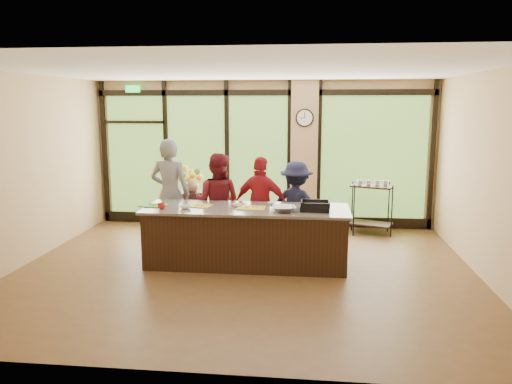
% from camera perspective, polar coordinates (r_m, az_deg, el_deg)
% --- Properties ---
extents(floor, '(7.00, 7.00, 0.00)m').
position_cam_1_polar(floor, '(7.76, -1.37, -8.93)').
color(floor, brown).
rests_on(floor, ground).
extents(ceiling, '(7.00, 7.00, 0.00)m').
position_cam_1_polar(ceiling, '(7.36, -1.47, 13.77)').
color(ceiling, white).
rests_on(ceiling, back_wall).
extents(back_wall, '(7.00, 0.00, 7.00)m').
position_cam_1_polar(back_wall, '(10.37, 0.81, 4.36)').
color(back_wall, tan).
rests_on(back_wall, floor).
extents(left_wall, '(0.00, 6.00, 6.00)m').
position_cam_1_polar(left_wall, '(8.60, -25.21, 2.26)').
color(left_wall, tan).
rests_on(left_wall, floor).
extents(right_wall, '(0.00, 6.00, 6.00)m').
position_cam_1_polar(right_wall, '(7.76, 25.14, 1.53)').
color(right_wall, tan).
rests_on(right_wall, floor).
extents(window_wall, '(6.90, 0.12, 3.00)m').
position_cam_1_polar(window_wall, '(10.32, 1.68, 3.74)').
color(window_wall, tan).
rests_on(window_wall, floor).
extents(island_base, '(3.10, 1.00, 0.88)m').
position_cam_1_polar(island_base, '(7.91, -1.09, -5.22)').
color(island_base, black).
rests_on(island_base, floor).
extents(countertop, '(3.20, 1.10, 0.04)m').
position_cam_1_polar(countertop, '(7.80, -1.10, -1.95)').
color(countertop, slate).
rests_on(countertop, island_base).
extents(wall_clock, '(0.36, 0.04, 0.36)m').
position_cam_1_polar(wall_clock, '(10.14, 5.58, 8.44)').
color(wall_clock, black).
rests_on(wall_clock, window_wall).
extents(cook_left, '(0.75, 0.53, 1.94)m').
position_cam_1_polar(cook_left, '(8.86, -9.78, -0.20)').
color(cook_left, slate).
rests_on(cook_left, floor).
extents(cook_midleft, '(0.92, 0.77, 1.70)m').
position_cam_1_polar(cook_midleft, '(8.66, -4.43, -1.13)').
color(cook_midleft, maroon).
rests_on(cook_midleft, floor).
extents(cook_midright, '(1.04, 0.63, 1.65)m').
position_cam_1_polar(cook_midright, '(8.48, 0.60, -1.49)').
color(cook_midright, maroon).
rests_on(cook_midright, floor).
extents(cook_right, '(1.11, 0.79, 1.56)m').
position_cam_1_polar(cook_right, '(8.62, 4.59, -1.66)').
color(cook_right, '#161832').
rests_on(cook_right, floor).
extents(roasting_pan, '(0.46, 0.37, 0.08)m').
position_cam_1_polar(roasting_pan, '(7.63, 6.79, -1.84)').
color(roasting_pan, black).
rests_on(roasting_pan, countertop).
extents(mixing_bowl, '(0.43, 0.43, 0.09)m').
position_cam_1_polar(mixing_bowl, '(7.51, 3.23, -1.95)').
color(mixing_bowl, silver).
rests_on(mixing_bowl, countertop).
extents(cutting_board_left, '(0.44, 0.35, 0.01)m').
position_cam_1_polar(cutting_board_left, '(8.12, -11.66, -1.50)').
color(cutting_board_left, green).
rests_on(cutting_board_left, countertop).
extents(cutting_board_center, '(0.43, 0.36, 0.01)m').
position_cam_1_polar(cutting_board_center, '(7.98, -6.53, -1.57)').
color(cutting_board_center, gold).
rests_on(cutting_board_center, countertop).
extents(cutting_board_right, '(0.44, 0.33, 0.01)m').
position_cam_1_polar(cutting_board_right, '(7.76, -0.57, -1.82)').
color(cutting_board_right, gold).
rests_on(cutting_board_right, countertop).
extents(prep_bowl_near, '(0.21, 0.21, 0.05)m').
position_cam_1_polar(prep_bowl_near, '(7.80, -8.07, -1.71)').
color(prep_bowl_near, white).
rests_on(prep_bowl_near, countertop).
extents(prep_bowl_mid, '(0.20, 0.20, 0.05)m').
position_cam_1_polar(prep_bowl_mid, '(7.89, -2.15, -1.51)').
color(prep_bowl_mid, white).
rests_on(prep_bowl_mid, countertop).
extents(prep_bowl_far, '(0.16, 0.16, 0.03)m').
position_cam_1_polar(prep_bowl_far, '(8.08, 1.83, -1.30)').
color(prep_bowl_far, white).
rests_on(prep_bowl_far, countertop).
extents(red_ramekin, '(0.14, 0.14, 0.09)m').
position_cam_1_polar(red_ramekin, '(7.82, -10.74, -1.60)').
color(red_ramekin, red).
rests_on(red_ramekin, countertop).
extents(flower_stand, '(0.53, 0.53, 0.84)m').
position_cam_1_polar(flower_stand, '(9.86, -7.25, -2.36)').
color(flower_stand, black).
rests_on(flower_stand, floor).
extents(flower_vase, '(0.35, 0.35, 0.28)m').
position_cam_1_polar(flower_vase, '(9.76, -7.32, 0.87)').
color(flower_vase, olive).
rests_on(flower_vase, flower_stand).
extents(bar_cart, '(0.89, 0.69, 1.07)m').
position_cam_1_polar(bar_cart, '(9.99, 13.10, -1.09)').
color(bar_cart, black).
rests_on(bar_cart, floor).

